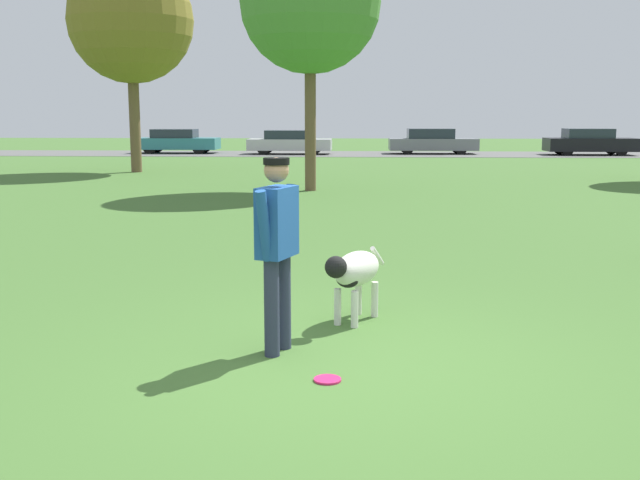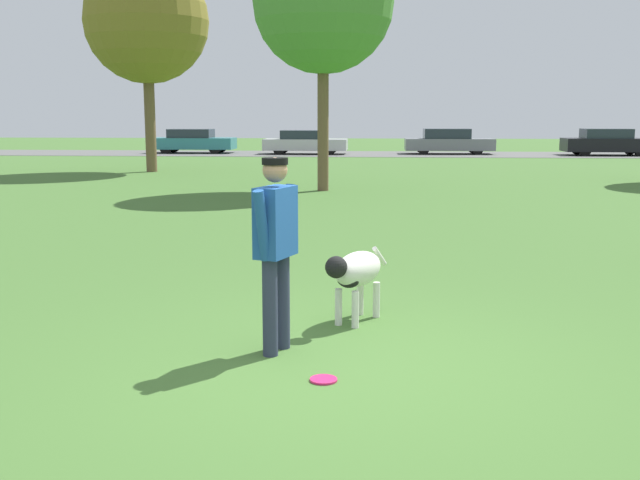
% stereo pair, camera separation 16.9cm
% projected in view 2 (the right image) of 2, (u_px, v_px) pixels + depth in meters
% --- Properties ---
extents(ground_plane, '(120.00, 120.00, 0.00)m').
position_uv_depth(ground_plane, '(331.00, 366.00, 6.12)').
color(ground_plane, '#426B2D').
extents(far_road_strip, '(120.00, 6.00, 0.01)m').
position_uv_depth(far_road_strip, '(373.00, 154.00, 39.12)').
color(far_road_strip, '#5B5B59').
rests_on(far_road_strip, ground_plane).
extents(person, '(0.35, 0.68, 1.68)m').
position_uv_depth(person, '(276.00, 238.00, 6.33)').
color(person, '#2D334C').
rests_on(person, ground_plane).
extents(dog, '(0.65, 1.09, 0.73)m').
position_uv_depth(dog, '(356.00, 272.00, 7.33)').
color(dog, silver).
rests_on(dog, ground_plane).
extents(frisbee, '(0.22, 0.22, 0.02)m').
position_uv_depth(frisbee, '(323.00, 380.00, 5.77)').
color(frisbee, '#E52366').
rests_on(frisbee, ground_plane).
extents(tree_far_left, '(4.36, 4.36, 7.47)m').
position_uv_depth(tree_far_left, '(146.00, 21.00, 26.17)').
color(tree_far_left, brown).
rests_on(tree_far_left, ground_plane).
extents(tree_mid_center, '(3.70, 3.70, 6.78)m').
position_uv_depth(tree_mid_center, '(323.00, 3.00, 19.48)').
color(tree_mid_center, brown).
rests_on(tree_mid_center, ground_plane).
extents(parked_car_teal, '(4.38, 1.88, 1.28)m').
position_uv_depth(parked_car_teal, '(193.00, 141.00, 40.03)').
color(parked_car_teal, teal).
rests_on(parked_car_teal, ground_plane).
extents(parked_car_silver, '(4.33, 1.81, 1.24)m').
position_uv_depth(parked_car_silver, '(305.00, 142.00, 38.94)').
color(parked_car_silver, '#B7B7BC').
rests_on(parked_car_silver, ground_plane).
extents(parked_car_grey, '(4.60, 1.87, 1.32)m').
position_uv_depth(parked_car_grey, '(448.00, 142.00, 39.05)').
color(parked_car_grey, slate).
rests_on(parked_car_grey, ground_plane).
extents(parked_car_black, '(4.43, 1.87, 1.34)m').
position_uv_depth(parked_car_black, '(608.00, 142.00, 37.72)').
color(parked_car_black, black).
rests_on(parked_car_black, ground_plane).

